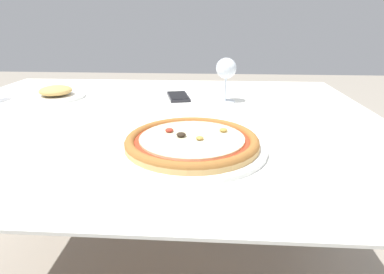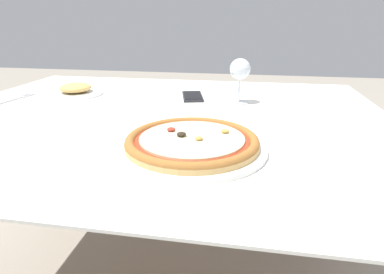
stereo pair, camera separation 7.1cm
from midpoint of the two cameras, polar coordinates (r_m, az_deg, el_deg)
dining_table at (r=1.01m, az=-4.00°, el=0.21°), size 1.40×1.13×0.71m
pizza_plate at (r=0.72m, az=2.84°, el=-1.03°), size 0.34×0.34×0.04m
fork at (r=1.31m, az=-27.52°, el=6.03°), size 0.04×0.17×0.00m
wine_glass_far_left at (r=1.11m, az=10.40°, el=11.46°), size 0.07×0.07×0.15m
cell_phone at (r=1.19m, az=1.81°, el=7.23°), size 0.10×0.16×0.01m
side_plate at (r=1.30m, az=-18.51°, el=7.85°), size 0.20×0.20×0.04m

